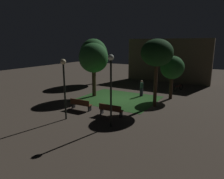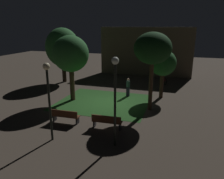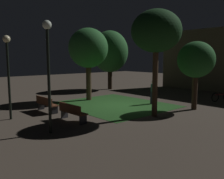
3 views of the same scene
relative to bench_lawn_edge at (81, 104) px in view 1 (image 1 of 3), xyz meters
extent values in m
plane|color=#473D33|center=(1.39, 4.47, -0.48)|extent=(60.00, 60.00, 0.00)
cube|color=#23511E|center=(0.99, 4.41, -0.48)|extent=(7.13, 6.11, 0.01)
cube|color=brown|center=(0.00, 0.08, -0.03)|extent=(1.82, 0.54, 0.06)
cube|color=brown|center=(0.00, -0.13, 0.20)|extent=(1.80, 0.12, 0.40)
cube|color=black|center=(-0.80, 0.05, -0.27)|extent=(0.09, 0.39, 0.42)
cube|color=black|center=(0.80, 0.10, -0.27)|extent=(0.09, 0.39, 0.42)
cube|color=brown|center=(2.78, 0.08, -0.03)|extent=(1.82, 0.55, 0.06)
cube|color=brown|center=(2.79, -0.13, 0.20)|extent=(1.80, 0.13, 0.40)
cube|color=#2D2D33|center=(1.98, 0.04, -0.27)|extent=(0.10, 0.39, 0.42)
cube|color=#2D2D33|center=(3.58, 0.11, -0.27)|extent=(0.10, 0.39, 0.42)
cylinder|color=#38281C|center=(5.28, 7.03, 0.72)|extent=(0.32, 0.32, 2.40)
ellipsoid|color=#1E5623|center=(5.28, 7.03, 2.52)|extent=(2.18, 2.18, 2.15)
cylinder|color=#423021|center=(4.78, 3.88, 1.40)|extent=(0.29, 0.29, 3.76)
ellipsoid|color=#143816|center=(4.78, 3.88, 3.99)|extent=(2.59, 2.59, 2.20)
cylinder|color=#2D2116|center=(-5.40, 9.52, 0.89)|extent=(0.44, 0.44, 2.75)
ellipsoid|color=#28662D|center=(-5.40, 9.52, 3.25)|extent=(3.58, 3.58, 4.07)
cylinder|color=#423021|center=(-1.65, 4.22, 1.03)|extent=(0.39, 0.39, 3.03)
ellipsoid|color=#28662D|center=(-1.65, 4.22, 3.34)|extent=(2.87, 2.87, 2.87)
cylinder|color=black|center=(0.40, -2.14, 1.45)|extent=(0.12, 0.12, 3.87)
sphere|color=#F4E5B2|center=(0.40, -2.14, 3.53)|extent=(0.36, 0.36, 0.36)
cylinder|color=black|center=(3.79, -1.67, 1.64)|extent=(0.12, 0.12, 4.24)
sphere|color=white|center=(3.79, -1.67, 3.90)|extent=(0.36, 0.36, 0.36)
torus|color=black|center=(4.94, 10.47, -0.15)|extent=(0.29, 0.64, 0.66)
torus|color=black|center=(5.32, 11.48, -0.15)|extent=(0.29, 0.64, 0.66)
cube|color=maroon|center=(5.13, 10.97, 0.03)|extent=(0.42, 1.03, 0.08)
cylinder|color=maroon|center=(5.23, 11.23, 0.25)|extent=(0.03, 0.03, 0.40)
cube|color=black|center=(2.49, 6.56, -0.06)|extent=(0.28, 0.20, 0.84)
cylinder|color=#233D33|center=(2.49, 6.56, 0.62)|extent=(0.32, 0.32, 0.52)
sphere|color=tan|center=(2.49, 6.56, 1.02)|extent=(0.22, 0.22, 0.22)
cube|color=brown|center=(2.45, 15.52, 2.42)|extent=(11.14, 0.80, 5.80)
camera|label=1|loc=(10.10, -12.33, 4.74)|focal=33.07mm
camera|label=2|loc=(6.70, -11.33, 5.45)|focal=35.18mm
camera|label=3|loc=(12.75, -6.13, 2.60)|focal=38.54mm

